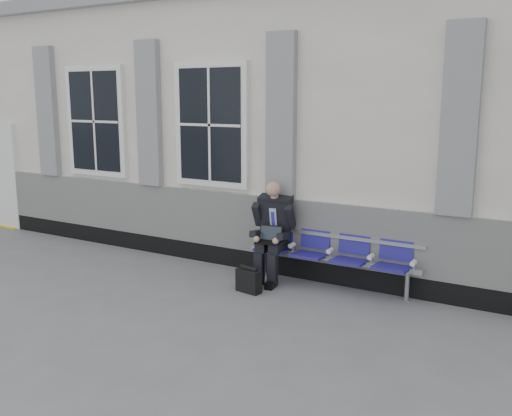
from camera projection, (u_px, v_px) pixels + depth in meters
The scene contains 5 objects.
ground at pixel (137, 284), 8.32m from camera, with size 70.00×70.00×0.00m, color slate.
station_building at pixel (256, 121), 10.84m from camera, with size 14.40×4.40×4.49m.
bench at pixel (332, 249), 8.10m from camera, with size 2.60×0.47×0.91m.
businessman at pixel (273, 228), 8.38m from camera, with size 0.64×0.86×1.48m.
briefcase at pixel (249, 280), 7.94m from camera, with size 0.39×0.21×0.37m.
Camera 1 is at (5.52, -5.99, 2.70)m, focal length 40.00 mm.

